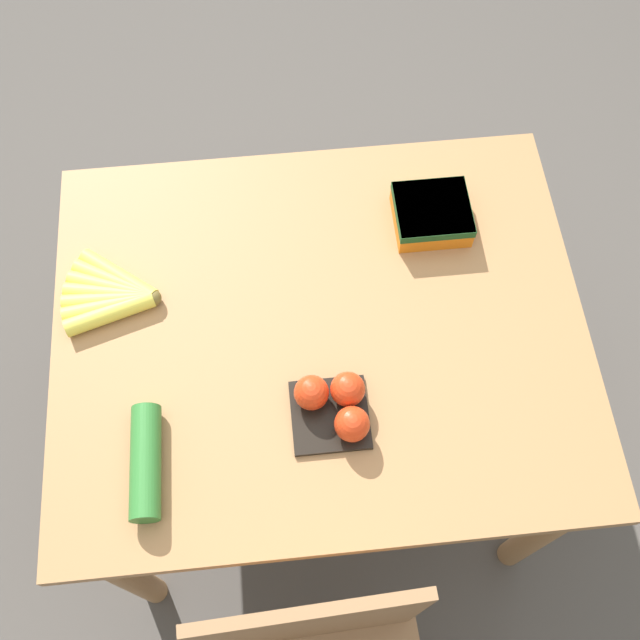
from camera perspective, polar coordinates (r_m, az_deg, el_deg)
name	(u,v)px	position (r m, az deg, el deg)	size (l,w,h in m)	color
ground_plane	(320,436)	(2.16, 0.00, -8.82)	(12.00, 12.00, 0.00)	#4C4742
dining_table	(320,349)	(1.58, 0.00, -2.26)	(1.05, 0.87, 0.73)	#9E7044
banana_bunch	(112,295)	(1.55, -15.54, 1.87)	(0.19, 0.19, 0.04)	brown
tomato_pack	(336,404)	(1.38, 1.21, -6.45)	(0.14, 0.14, 0.08)	black
carrot_bag	(432,213)	(1.59, 8.52, 8.05)	(0.15, 0.14, 0.06)	orange
cucumber_near	(146,462)	(1.39, -13.15, -10.50)	(0.06, 0.21, 0.06)	#2D702D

